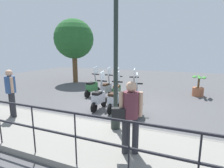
{
  "coord_description": "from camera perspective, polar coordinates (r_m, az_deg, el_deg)",
  "views": [
    {
      "loc": [
        -6.8,
        -2.35,
        2.35
      ],
      "look_at": [
        0.2,
        0.5,
        0.9
      ],
      "focal_mm": 28.0,
      "sensor_mm": 36.0,
      "label": 1
    }
  ],
  "objects": [
    {
      "name": "pedestrian_with_bag",
      "position": [
        3.71,
        5.8,
        -9.22
      ],
      "size": [
        0.46,
        0.61,
        1.59
      ],
      "rotation": [
        0.0,
        0.0,
        0.35
      ],
      "color": "#28282D",
      "rests_on": "promenade_walkway"
    },
    {
      "name": "fence_railing",
      "position": [
        3.8,
        -18.79,
        -12.39
      ],
      "size": [
        0.04,
        16.03,
        1.07
      ],
      "color": "black",
      "rests_on": "promenade_walkway"
    },
    {
      "name": "scooter_near_0",
      "position": [
        6.51,
        7.97,
        -5.91
      ],
      "size": [
        1.21,
        0.52,
        1.54
      ],
      "rotation": [
        0.0,
        0.0,
        0.26
      ],
      "color": "black",
      "rests_on": "ground_plane"
    },
    {
      "name": "scooter_far_1",
      "position": [
        8.3,
        1.58,
        -2.14
      ],
      "size": [
        1.22,
        0.48,
        1.54
      ],
      "rotation": [
        0.0,
        0.0,
        0.19
      ],
      "color": "black",
      "rests_on": "ground_plane"
    },
    {
      "name": "scooter_far_3",
      "position": [
        9.14,
        -6.43,
        -1.01
      ],
      "size": [
        1.22,
        0.48,
        1.54
      ],
      "rotation": [
        0.0,
        0.0,
        -0.18
      ],
      "color": "black",
      "rests_on": "ground_plane"
    },
    {
      "name": "promenade_walkway",
      "position": [
        4.9,
        -9.84,
        -16.97
      ],
      "size": [
        2.2,
        20.0,
        0.15
      ],
      "color": "gray",
      "rests_on": "ground_plane"
    },
    {
      "name": "scooter_near_1",
      "position": [
        6.85,
        0.82,
        -4.96
      ],
      "size": [
        1.23,
        0.44,
        1.54
      ],
      "rotation": [
        0.0,
        0.0,
        -0.03
      ],
      "color": "black",
      "rests_on": "ground_plane"
    },
    {
      "name": "pedestrian_distant",
      "position": [
        6.7,
        -30.17,
        -1.57
      ],
      "size": [
        0.42,
        0.46,
        1.59
      ],
      "rotation": [
        0.0,
        0.0,
        2.73
      ],
      "color": "#28282D",
      "rests_on": "promenade_walkway"
    },
    {
      "name": "potted_palm",
      "position": [
        10.17,
        26.32,
        -1.08
      ],
      "size": [
        1.06,
        0.66,
        1.05
      ],
      "color": "#9E5B3D",
      "rests_on": "ground_plane"
    },
    {
      "name": "scooter_far_0",
      "position": [
        8.09,
        6.99,
        -2.56
      ],
      "size": [
        1.23,
        0.47,
        1.54
      ],
      "rotation": [
        0.0,
        0.0,
        0.18
      ],
      "color": "black",
      "rests_on": "ground_plane"
    },
    {
      "name": "tree_large",
      "position": [
        13.37,
        -12.33,
        14.08
      ],
      "size": [
        2.85,
        2.85,
        4.61
      ],
      "color": "brown",
      "rests_on": "ground_plane"
    },
    {
      "name": "ground_plane",
      "position": [
        7.57,
        2.96,
        -7.24
      ],
      "size": [
        28.0,
        28.0,
        0.0
      ],
      "primitive_type": "plane",
      "color": "#4C4C4F"
    },
    {
      "name": "scooter_near_2",
      "position": [
        7.04,
        -4.27,
        -4.54
      ],
      "size": [
        1.23,
        0.44,
        1.54
      ],
      "rotation": [
        0.0,
        0.0,
        -0.04
      ],
      "color": "black",
      "rests_on": "ground_plane"
    },
    {
      "name": "scooter_far_2",
      "position": [
        8.75,
        -1.85,
        -1.47
      ],
      "size": [
        1.23,
        0.44,
        1.54
      ],
      "rotation": [
        0.0,
        0.0,
        -0.09
      ],
      "color": "black",
      "rests_on": "ground_plane"
    },
    {
      "name": "lamp_post_near",
      "position": [
        4.72,
        1.24,
        8.91
      ],
      "size": [
        0.26,
        0.9,
        4.58
      ],
      "color": "#232D28",
      "rests_on": "promenade_walkway"
    }
  ]
}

